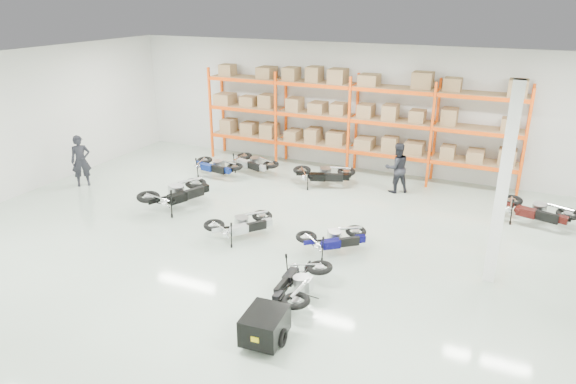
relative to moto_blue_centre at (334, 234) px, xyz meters
The scene contains 14 objects.
room 2.36m from the moto_blue_centre, 168.86° to the right, with size 18.00×18.00×18.00m.
pallet_rack 6.58m from the moto_blue_centre, 104.09° to the left, with size 11.28×0.98×3.62m.
structural_column 4.07m from the moto_blue_centre, ahead, with size 0.25×0.25×4.50m, color white.
moto_blue_centre is the anchor object (origin of this frame).
moto_silver_left 2.51m from the moto_blue_centre, behind, with size 0.73×1.64×1.01m, color #AEB1B5, non-canonical shape.
moto_black_far_left 5.32m from the moto_blue_centre, behind, with size 0.89×2.00×1.22m, color black, non-canonical shape.
moto_touring_right 2.33m from the moto_blue_centre, 88.58° to the right, with size 0.76×1.70×1.04m, color black, non-canonical shape.
trailer 3.93m from the moto_blue_centre, 89.16° to the right, with size 0.79×1.51×0.63m.
moto_back_a 6.84m from the moto_blue_centre, 147.25° to the left, with size 0.74×1.67×1.02m, color navy, non-canonical shape.
moto_back_b 6.56m from the moto_blue_centre, 135.98° to the left, with size 0.76×1.72×1.05m, color #AEB2B8, non-canonical shape.
moto_back_c 4.77m from the moto_blue_centre, 113.75° to the left, with size 0.80×1.81×1.11m, color black, non-canonical shape.
moto_back_d 6.03m from the moto_blue_centre, 40.42° to the left, with size 0.80×1.81×1.10m, color #390D0B, non-canonical shape.
person_left 9.41m from the moto_blue_centre, behind, with size 0.63×0.41×1.73m, color black.
person_back 4.85m from the moto_blue_centre, 85.05° to the left, with size 0.80×0.62×1.65m, color #21222A.
Camera 1 is at (5.25, -10.65, 6.05)m, focal length 32.00 mm.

